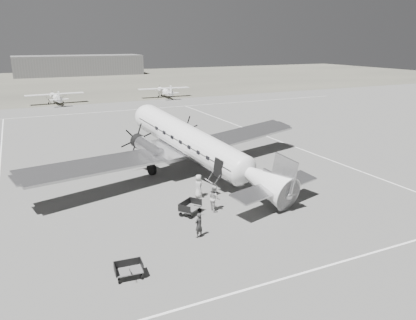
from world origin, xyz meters
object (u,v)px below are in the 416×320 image
at_px(dc3_airliner, 198,148).
at_px(light_plane_left, 56,98).
at_px(baggage_cart_near, 190,208).
at_px(ground_crew, 199,225).
at_px(ramp_agent, 214,198).
at_px(hangar_main, 79,65).
at_px(passenger, 199,186).
at_px(light_plane_right, 165,92).
at_px(baggage_cart_far, 129,270).

bearing_deg(dc3_airliner, light_plane_left, 81.44).
distance_m(light_plane_left, baggage_cart_near, 57.25).
relative_size(baggage_cart_near, ground_crew, 1.06).
distance_m(ground_crew, ramp_agent, 4.19).
relative_size(ground_crew, ramp_agent, 0.86).
height_order(light_plane_left, ground_crew, light_plane_left).
height_order(hangar_main, baggage_cart_near, hangar_main).
relative_size(ramp_agent, passenger, 1.02).
distance_m(light_plane_left, ramp_agent, 57.45).
xyz_separation_m(hangar_main, light_plane_right, (7.42, -67.60, -2.17)).
height_order(dc3_airliner, light_plane_right, dc3_airliner).
relative_size(hangar_main, ramp_agent, 22.74).
height_order(baggage_cart_far, ground_crew, ground_crew).
bearing_deg(dc3_airliner, ramp_agent, -120.89).
bearing_deg(passenger, baggage_cart_near, 159.13).
relative_size(hangar_main, baggage_cart_far, 28.54).
relative_size(light_plane_left, ramp_agent, 5.77).
height_order(ground_crew, passenger, passenger).
height_order(light_plane_left, passenger, light_plane_left).
bearing_deg(baggage_cart_near, ground_crew, -140.05).
bearing_deg(ramp_agent, baggage_cart_near, 93.77).
xyz_separation_m(ground_crew, ramp_agent, (2.65, 3.24, 0.13)).
bearing_deg(ground_crew, light_plane_right, -128.01).
bearing_deg(light_plane_left, ground_crew, -91.60).
distance_m(hangar_main, ground_crew, 128.59).
xyz_separation_m(hangar_main, dc3_airliner, (-7.28, -117.99, -0.55)).
bearing_deg(light_plane_right, baggage_cart_far, -108.76).
bearing_deg(baggage_cart_far, dc3_airliner, 57.81).
relative_size(baggage_cart_near, passenger, 0.92).
height_order(dc3_airliner, ramp_agent, dc3_airliner).
relative_size(dc3_airliner, ground_crew, 18.25).
distance_m(dc3_airliner, ramp_agent, 7.26).
distance_m(hangar_main, light_plane_right, 68.04).
distance_m(light_plane_right, ramp_agent, 59.52).
bearing_deg(baggage_cart_near, dc3_airliner, 26.04).
xyz_separation_m(dc3_airliner, passenger, (-1.76, -4.04, -1.84)).
height_order(ground_crew, ramp_agent, ramp_agent).
relative_size(light_plane_right, passenger, 6.02).
bearing_deg(baggage_cart_near, passenger, 19.84).
bearing_deg(passenger, light_plane_right, -3.46).
height_order(hangar_main, light_plane_right, hangar_main).
height_order(light_plane_right, passenger, light_plane_right).
xyz_separation_m(dc3_airliner, light_plane_left, (-6.88, 50.43, -1.64)).
height_order(ramp_agent, passenger, ramp_agent).
relative_size(light_plane_left, passenger, 5.88).
bearing_deg(passenger, ramp_agent, -166.83).
height_order(baggage_cart_near, ground_crew, ground_crew).
distance_m(light_plane_left, baggage_cart_far, 63.06).
height_order(hangar_main, ground_crew, hangar_main).
bearing_deg(dc3_airliner, hangar_main, 70.15).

